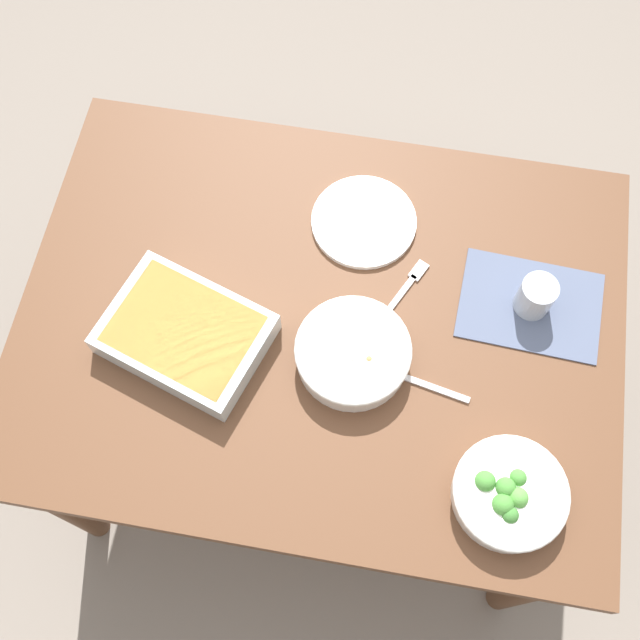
% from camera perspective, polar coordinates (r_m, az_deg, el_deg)
% --- Properties ---
extents(ground_plane, '(6.00, 6.00, 0.00)m').
position_cam_1_polar(ground_plane, '(2.25, 0.00, -7.36)').
color(ground_plane, slate).
extents(dining_table, '(1.20, 0.90, 0.74)m').
position_cam_1_polar(dining_table, '(1.64, 0.00, -1.23)').
color(dining_table, brown).
rests_on(dining_table, ground_plane).
extents(placemat, '(0.29, 0.21, 0.00)m').
position_cam_1_polar(placemat, '(1.62, 15.07, 1.06)').
color(placemat, '#4C5670').
rests_on(placemat, dining_table).
extents(stew_bowl, '(0.22, 0.22, 0.06)m').
position_cam_1_polar(stew_bowl, '(1.49, 2.40, -2.42)').
color(stew_bowl, silver).
rests_on(stew_bowl, dining_table).
extents(broccoli_bowl, '(0.21, 0.21, 0.07)m').
position_cam_1_polar(broccoli_bowl, '(1.46, 13.60, -12.22)').
color(broccoli_bowl, silver).
rests_on(broccoli_bowl, dining_table).
extents(baking_dish, '(0.35, 0.30, 0.06)m').
position_cam_1_polar(baking_dish, '(1.53, -9.80, -0.97)').
color(baking_dish, silver).
rests_on(baking_dish, dining_table).
extents(drink_cup, '(0.07, 0.07, 0.08)m').
position_cam_1_polar(drink_cup, '(1.59, 15.38, 1.59)').
color(drink_cup, '#B2BCC6').
rests_on(drink_cup, dining_table).
extents(side_plate, '(0.22, 0.22, 0.01)m').
position_cam_1_polar(side_plate, '(1.65, 3.21, 7.17)').
color(side_plate, white).
rests_on(side_plate, dining_table).
extents(spoon_by_stew, '(0.18, 0.05, 0.01)m').
position_cam_1_polar(spoon_by_stew, '(1.51, 6.79, -4.36)').
color(spoon_by_stew, silver).
rests_on(spoon_by_stew, dining_table).
extents(fork_on_table, '(0.09, 0.17, 0.01)m').
position_cam_1_polar(fork_on_table, '(1.59, 6.16, 2.23)').
color(fork_on_table, silver).
rests_on(fork_on_table, dining_table).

